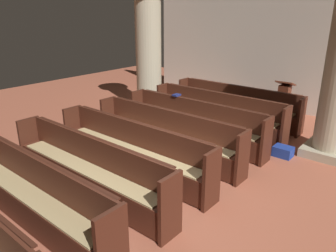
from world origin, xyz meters
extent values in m
plane|color=#AD5B42|center=(0.00, 0.00, 0.00)|extent=(19.20, 19.20, 0.00)
cube|color=beige|center=(0.00, 6.08, 2.25)|extent=(10.00, 0.16, 4.50)
cube|color=#4C2316|center=(-0.86, 4.15, 0.45)|extent=(3.47, 0.38, 0.05)
cube|color=#4C2316|center=(-0.86, 4.32, 0.71)|extent=(3.47, 0.04, 0.48)
cube|color=#411E13|center=(-0.86, 4.36, 0.94)|extent=(3.33, 0.06, 0.02)
cube|color=#442014|center=(-2.62, 4.15, 0.48)|extent=(0.06, 0.44, 0.95)
cube|color=#442014|center=(0.90, 4.15, 0.48)|extent=(0.06, 0.44, 0.95)
cube|color=#482115|center=(-0.86, 3.97, 0.22)|extent=(3.47, 0.03, 0.41)
cube|color=tan|center=(-0.86, 4.13, 0.48)|extent=(3.19, 0.32, 0.03)
cube|color=#4C2316|center=(-0.86, 3.16, 0.45)|extent=(3.47, 0.38, 0.05)
cube|color=#4C2316|center=(-0.86, 3.33, 0.71)|extent=(3.47, 0.04, 0.48)
cube|color=#411E13|center=(-0.86, 3.38, 0.94)|extent=(3.33, 0.06, 0.02)
cube|color=#442014|center=(-2.62, 3.16, 0.48)|extent=(0.06, 0.44, 0.95)
cube|color=#442014|center=(0.90, 3.16, 0.48)|extent=(0.06, 0.44, 0.95)
cube|color=#482115|center=(-0.86, 2.99, 0.22)|extent=(3.47, 0.03, 0.41)
cube|color=tan|center=(-0.86, 3.14, 0.48)|extent=(3.19, 0.32, 0.03)
cube|color=#4C2316|center=(-0.86, 2.17, 0.45)|extent=(3.47, 0.38, 0.05)
cube|color=#4C2316|center=(-0.86, 2.34, 0.71)|extent=(3.47, 0.04, 0.48)
cube|color=#411E13|center=(-0.86, 2.39, 0.94)|extent=(3.33, 0.06, 0.02)
cube|color=#442014|center=(-2.62, 2.17, 0.48)|extent=(0.06, 0.44, 0.95)
cube|color=#442014|center=(0.90, 2.17, 0.48)|extent=(0.06, 0.44, 0.95)
cube|color=#482115|center=(-0.86, 2.00, 0.22)|extent=(3.47, 0.03, 0.41)
cube|color=tan|center=(-0.86, 2.15, 0.48)|extent=(3.19, 0.32, 0.03)
cube|color=#4C2316|center=(-0.86, 1.19, 0.45)|extent=(3.47, 0.38, 0.05)
cube|color=#4C2316|center=(-0.86, 1.35, 0.71)|extent=(3.47, 0.04, 0.48)
cube|color=#411E13|center=(-0.86, 1.40, 0.94)|extent=(3.33, 0.06, 0.02)
cube|color=#442014|center=(-2.62, 1.19, 0.48)|extent=(0.06, 0.44, 0.95)
cube|color=#442014|center=(0.90, 1.19, 0.48)|extent=(0.06, 0.44, 0.95)
cube|color=#482115|center=(-0.86, 1.01, 0.22)|extent=(3.47, 0.03, 0.41)
cube|color=tan|center=(-0.86, 1.17, 0.48)|extent=(3.19, 0.32, 0.03)
cube|color=#4C2316|center=(-0.86, 0.20, 0.45)|extent=(3.47, 0.38, 0.05)
cube|color=#4C2316|center=(-0.86, 0.37, 0.71)|extent=(3.47, 0.05, 0.48)
cube|color=#411E13|center=(-0.86, 0.42, 0.94)|extent=(3.33, 0.06, 0.02)
cube|color=#442014|center=(-2.62, 0.20, 0.48)|extent=(0.06, 0.44, 0.95)
cube|color=#442014|center=(0.90, 0.20, 0.48)|extent=(0.06, 0.44, 0.95)
cube|color=#482115|center=(-0.86, 0.03, 0.22)|extent=(3.47, 0.03, 0.41)
cube|color=tan|center=(-0.86, 0.18, 0.48)|extent=(3.19, 0.32, 0.03)
cube|color=#4C2316|center=(-0.86, -0.79, 0.45)|extent=(3.47, 0.38, 0.05)
cube|color=#4C2316|center=(-0.86, -0.62, 0.71)|extent=(3.47, 0.04, 0.48)
cube|color=#411E13|center=(-0.86, -0.57, 0.94)|extent=(3.33, 0.06, 0.02)
cube|color=#442014|center=(-2.62, -0.79, 0.48)|extent=(0.06, 0.44, 0.95)
cube|color=#442014|center=(0.90, -0.79, 0.48)|extent=(0.06, 0.44, 0.95)
cube|color=#482115|center=(-0.86, -0.96, 0.22)|extent=(3.47, 0.03, 0.41)
cube|color=tan|center=(-0.86, -0.81, 0.48)|extent=(3.19, 0.32, 0.03)
cube|color=#4C2316|center=(-0.86, -1.77, 0.45)|extent=(3.47, 0.38, 0.05)
cube|color=#4C2316|center=(-0.86, -1.61, 0.71)|extent=(3.47, 0.04, 0.48)
cube|color=#411E13|center=(-0.86, -1.56, 0.94)|extent=(3.33, 0.06, 0.02)
cube|color=#442014|center=(0.90, -1.77, 0.48)|extent=(0.06, 0.44, 0.95)
cube|color=#482115|center=(-0.86, -1.95, 0.22)|extent=(3.47, 0.03, 0.41)
cube|color=tan|center=(-0.86, -1.79, 0.48)|extent=(3.19, 0.32, 0.03)
cube|color=tan|center=(1.80, 3.44, 0.09)|extent=(1.01, 1.01, 0.18)
cube|color=tan|center=(-3.47, 3.51, 0.09)|extent=(1.01, 1.01, 0.18)
cylinder|color=#BCB293|center=(-3.47, 3.51, 1.76)|extent=(0.75, 0.75, 3.16)
cube|color=#492215|center=(0.05, 5.20, 0.03)|extent=(0.45, 0.45, 0.06)
cube|color=#562819|center=(0.05, 5.20, 0.47)|extent=(0.28, 0.28, 0.95)
cube|color=#5B2A1A|center=(0.05, 5.20, 1.01)|extent=(0.48, 0.35, 0.15)
cube|color=navy|center=(-1.52, 2.38, 0.97)|extent=(0.14, 0.19, 0.04)
cube|color=navy|center=(1.06, 2.74, 0.11)|extent=(0.38, 0.30, 0.21)
camera|label=1|loc=(3.19, -3.58, 2.91)|focal=34.80mm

